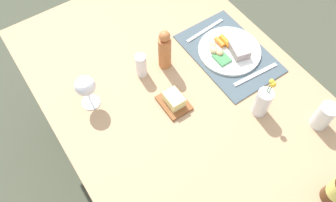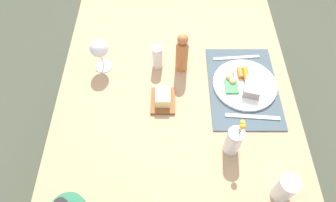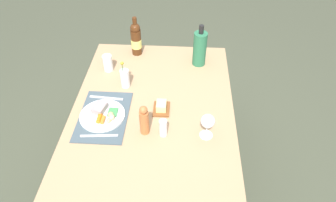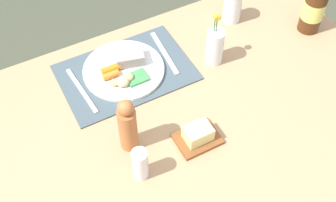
{
  "view_description": "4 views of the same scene",
  "coord_description": "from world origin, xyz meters",
  "views": [
    {
      "loc": [
        -0.59,
        0.46,
        1.93
      ],
      "look_at": [
        -0.02,
        0.07,
        0.79
      ],
      "focal_mm": 36.13,
      "sensor_mm": 36.0,
      "label": 1
    },
    {
      "loc": [
        -0.72,
        0.03,
        1.81
      ],
      "look_at": [
        -0.09,
        0.03,
        0.87
      ],
      "focal_mm": 31.83,
      "sensor_mm": 36.0,
      "label": 2
    },
    {
      "loc": [
        1.3,
        0.18,
        2.09
      ],
      "look_at": [
        -0.0,
        0.1,
        0.87
      ],
      "focal_mm": 32.15,
      "sensor_mm": 36.0,
      "label": 3
    },
    {
      "loc": [
        0.39,
        0.65,
        1.86
      ],
      "look_at": [
        0.02,
        -0.04,
        0.88
      ],
      "focal_mm": 46.51,
      "sensor_mm": 36.0,
      "label": 4
    }
  ],
  "objects": [
    {
      "name": "wine_bottle",
      "position": [
        -0.64,
        -0.18,
        0.9
      ],
      "size": [
        0.08,
        0.08,
        0.3
      ],
      "color": "#492711",
      "rests_on": "dining_table"
    },
    {
      "name": "fork",
      "position": [
        -0.11,
        -0.31,
        0.78
      ],
      "size": [
        0.03,
        0.22,
        0.0
      ],
      "primitive_type": "cube",
      "rotation": [
        0.0,
        0.0,
        -0.08
      ],
      "color": "silver",
      "rests_on": "placemat"
    },
    {
      "name": "placemat",
      "position": [
        0.05,
        -0.29,
        0.77
      ],
      "size": [
        0.44,
        0.3,
        0.01
      ],
      "primitive_type": "cube",
      "color": "#415159",
      "rests_on": "dining_table"
    },
    {
      "name": "knife",
      "position": [
        0.21,
        -0.28,
        0.78
      ],
      "size": [
        0.03,
        0.22,
        0.0
      ],
      "primitive_type": "cube",
      "rotation": [
        0.0,
        0.0,
        0.08
      ],
      "color": "silver",
      "rests_on": "placemat"
    },
    {
      "name": "water_tumbler",
      "position": [
        -0.41,
        -0.36,
        0.82
      ],
      "size": [
        0.07,
        0.07,
        0.12
      ],
      "color": "silver",
      "rests_on": "dining_table"
    },
    {
      "name": "butter_dish",
      "position": [
        -0.03,
        0.05,
        0.79
      ],
      "size": [
        0.13,
        0.1,
        0.06
      ],
      "color": "brown",
      "rests_on": "dining_table"
    },
    {
      "name": "dining_table",
      "position": [
        0.0,
        0.0,
        0.67
      ],
      "size": [
        1.5,
        1.01,
        0.77
      ],
      "color": "tan",
      "rests_on": "ground_plane"
    },
    {
      "name": "dinner_plate",
      "position": [
        0.05,
        -0.3,
        0.79
      ],
      "size": [
        0.27,
        0.27,
        0.05
      ],
      "color": "silver",
      "rests_on": "placemat"
    },
    {
      "name": "pepper_mill",
      "position": [
        0.16,
        -0.03,
        0.87
      ],
      "size": [
        0.05,
        0.05,
        0.2
      ],
      "color": "#B66A38",
      "rests_on": "dining_table"
    },
    {
      "name": "salt_shaker",
      "position": [
        0.17,
        0.08,
        0.83
      ],
      "size": [
        0.05,
        0.05,
        0.11
      ],
      "primitive_type": "cylinder",
      "color": "white",
      "rests_on": "dining_table"
    },
    {
      "name": "flower_vase",
      "position": [
        -0.24,
        -0.2,
        0.84
      ],
      "size": [
        0.06,
        0.06,
        0.2
      ],
      "color": "silver",
      "rests_on": "dining_table"
    }
  ]
}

